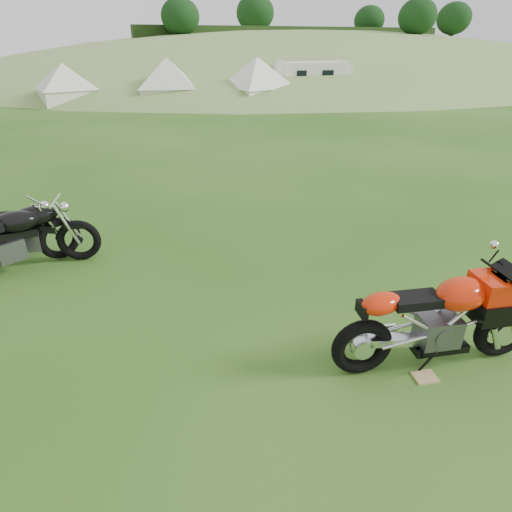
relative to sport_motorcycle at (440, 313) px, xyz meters
name	(u,v)px	position (x,y,z in m)	size (l,w,h in m)	color
ground	(277,306)	(-1.03, 1.71, -0.66)	(120.00, 120.00, 0.00)	#1E4B10
hillside	(302,71)	(22.97, 41.71, -0.66)	(80.00, 64.00, 8.00)	#729F51
hedgerow	(302,71)	(22.97, 41.71, -0.66)	(36.00, 1.20, 8.60)	black
sport_motorcycle	(440,313)	(0.00, 0.00, 0.00)	(2.21, 0.55, 1.33)	red
plywood_board	(425,377)	(-0.22, -0.17, -0.65)	(0.24, 0.20, 0.02)	tan
vintage_moto_b	(6,241)	(-4.26, 4.18, -0.09)	(2.17, 0.50, 1.14)	black
vintage_moto_c	(25,231)	(-4.01, 4.49, -0.10)	(2.13, 0.49, 1.12)	black
tent_left	(65,82)	(-2.20, 23.84, 0.48)	(2.63, 2.63, 2.28)	silver
tent_mid	(168,80)	(2.86, 21.94, 0.56)	(2.82, 2.82, 2.45)	silver
tent_right	(257,80)	(7.15, 19.74, 0.57)	(2.85, 2.85, 2.47)	white
caravan	(311,81)	(10.78, 20.13, 0.37)	(4.40, 1.97, 2.06)	white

